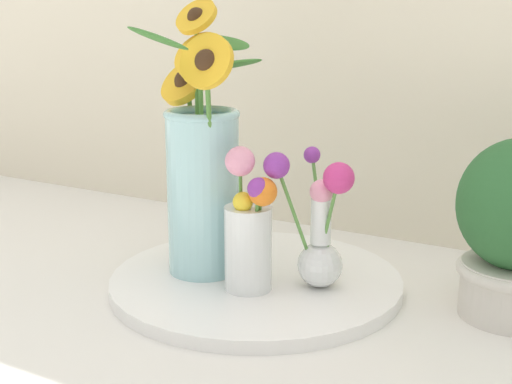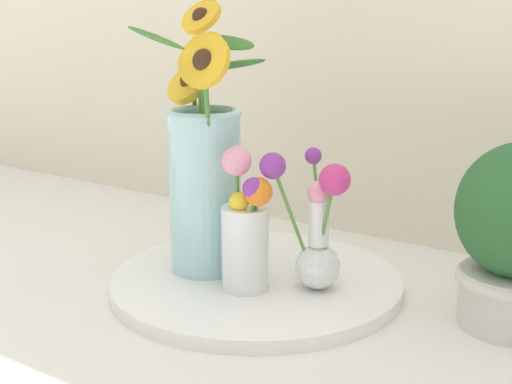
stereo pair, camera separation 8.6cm
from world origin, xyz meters
The scene contains 5 objects.
ground_plane centered at (0.00, 0.00, 0.00)m, with size 6.00×6.00×0.00m, color silver.
serving_tray centered at (0.03, 0.12, 0.01)m, with size 0.43×0.43×0.02m.
mason_jar_sunflowers centered at (-0.05, 0.10, 0.17)m, with size 0.19×0.22×0.40m.
vase_small_center centered at (0.05, 0.07, 0.11)m, with size 0.08×0.07×0.21m.
vase_bulb_right centered at (0.13, 0.12, 0.11)m, with size 0.12×0.12×0.20m.
Camera 1 is at (0.52, -0.75, 0.41)m, focal length 50.00 mm.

